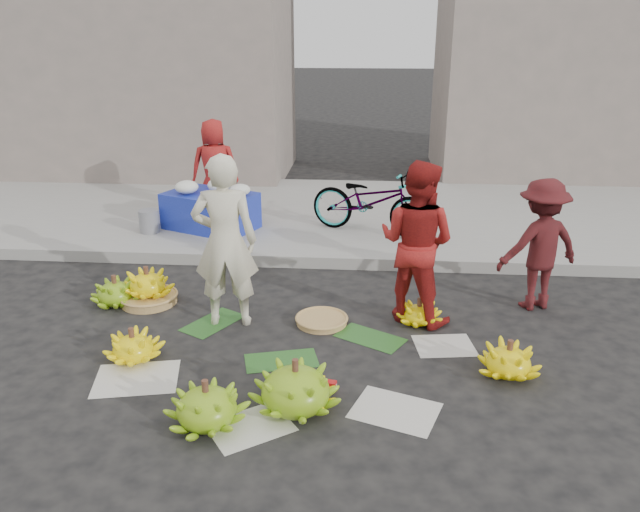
# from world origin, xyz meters

# --- Properties ---
(ground) EXTENTS (80.00, 80.00, 0.00)m
(ground) POSITION_xyz_m (0.00, 0.00, 0.00)
(ground) COLOR black
(ground) RESTS_ON ground
(curb) EXTENTS (40.00, 0.25, 0.15)m
(curb) POSITION_xyz_m (0.00, 2.20, 0.07)
(curb) COLOR gray
(curb) RESTS_ON ground
(sidewalk) EXTENTS (40.00, 4.00, 0.12)m
(sidewalk) POSITION_xyz_m (0.00, 4.30, 0.06)
(sidewalk) COLOR gray
(sidewalk) RESTS_ON ground
(building_left) EXTENTS (6.00, 3.00, 4.00)m
(building_left) POSITION_xyz_m (-4.00, 7.20, 2.00)
(building_left) COLOR gray
(building_left) RESTS_ON sidewalk
(building_right) EXTENTS (5.00, 3.00, 5.00)m
(building_right) POSITION_xyz_m (4.50, 7.70, 2.50)
(building_right) COLOR gray
(building_right) RESTS_ON sidewalk
(newspaper_scatter) EXTENTS (3.20, 1.80, 0.00)m
(newspaper_scatter) POSITION_xyz_m (0.00, -0.80, 0.00)
(newspaper_scatter) COLOR silver
(newspaper_scatter) RESTS_ON ground
(banana_leaves) EXTENTS (2.00, 1.00, 0.00)m
(banana_leaves) POSITION_xyz_m (-0.10, 0.20, 0.00)
(banana_leaves) COLOR #1F531B
(banana_leaves) RESTS_ON ground
(banana_bunch_0) EXTENTS (0.56, 0.56, 0.32)m
(banana_bunch_0) POSITION_xyz_m (-1.43, -0.29, 0.14)
(banana_bunch_0) COLOR #FFEA0C
(banana_bunch_0) RESTS_ON ground
(banana_bunch_1) EXTENTS (0.83, 0.83, 0.39)m
(banana_bunch_1) POSITION_xyz_m (-0.53, -1.20, 0.17)
(banana_bunch_1) COLOR #639C16
(banana_bunch_1) RESTS_ON ground
(banana_bunch_2) EXTENTS (0.96, 0.96, 0.45)m
(banana_bunch_2) POSITION_xyz_m (0.12, -0.95, 0.21)
(banana_bunch_2) COLOR #639C16
(banana_bunch_2) RESTS_ON ground
(banana_bunch_3) EXTENTS (0.59, 0.59, 0.33)m
(banana_bunch_3) POSITION_xyz_m (0.16, -0.89, 0.14)
(banana_bunch_3) COLOR #FFEA0C
(banana_bunch_3) RESTS_ON ground
(banana_bunch_4) EXTENTS (0.54, 0.54, 0.34)m
(banana_bunch_4) POSITION_xyz_m (1.88, -0.29, 0.15)
(banana_bunch_4) COLOR #FFEA0C
(banana_bunch_4) RESTS_ON ground
(banana_bunch_5) EXTENTS (0.53, 0.53, 0.28)m
(banana_bunch_5) POSITION_xyz_m (1.19, 0.65, 0.12)
(banana_bunch_5) COLOR #FFEA0C
(banana_bunch_5) RESTS_ON ground
(banana_bunch_6) EXTENTS (0.60, 0.60, 0.34)m
(banana_bunch_6) POSITION_xyz_m (-2.05, 0.87, 0.15)
(banana_bunch_6) COLOR #639C16
(banana_bunch_6) RESTS_ON ground
(banana_bunch_7) EXTENTS (0.66, 0.66, 0.42)m
(banana_bunch_7) POSITION_xyz_m (-1.71, 0.93, 0.18)
(banana_bunch_7) COLOR #A97F47
(banana_bunch_7) RESTS_ON ground
(basket_spare) EXTENTS (0.61, 0.61, 0.06)m
(basket_spare) POSITION_xyz_m (0.21, 0.58, 0.03)
(basket_spare) COLOR #A97F47
(basket_spare) RESTS_ON ground
(incense_stack) EXTENTS (0.21, 0.10, 0.08)m
(incense_stack) POSITION_xyz_m (0.32, -0.65, 0.05)
(incense_stack) COLOR red
(incense_stack) RESTS_ON ground
(vendor_cream) EXTENTS (0.68, 0.49, 1.74)m
(vendor_cream) POSITION_xyz_m (-0.74, 0.54, 0.87)
(vendor_cream) COLOR beige
(vendor_cream) RESTS_ON ground
(vendor_red) EXTENTS (1.00, 0.93, 1.65)m
(vendor_red) POSITION_xyz_m (1.13, 0.79, 0.82)
(vendor_red) COLOR #AC1F1A
(vendor_red) RESTS_ON ground
(man_striped) EXTENTS (1.03, 0.80, 1.40)m
(man_striped) POSITION_xyz_m (2.44, 1.17, 0.70)
(man_striped) COLOR maroon
(man_striped) RESTS_ON ground
(flower_table) EXTENTS (1.43, 1.19, 0.71)m
(flower_table) POSITION_xyz_m (-1.57, 3.24, 0.41)
(flower_table) COLOR #18269E
(flower_table) RESTS_ON sidewalk
(grey_bucket) EXTENTS (0.28, 0.28, 0.32)m
(grey_bucket) POSITION_xyz_m (-2.39, 2.99, 0.28)
(grey_bucket) COLOR slate
(grey_bucket) RESTS_ON sidewalk
(flower_vendor) EXTENTS (0.80, 0.62, 1.44)m
(flower_vendor) POSITION_xyz_m (-1.67, 3.98, 0.84)
(flower_vendor) COLOR #AC1F1A
(flower_vendor) RESTS_ON sidewalk
(bicycle) EXTENTS (1.21, 1.85, 0.92)m
(bicycle) POSITION_xyz_m (0.69, 3.20, 0.58)
(bicycle) COLOR gray
(bicycle) RESTS_ON sidewalk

